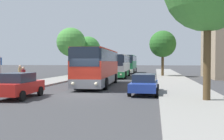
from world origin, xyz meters
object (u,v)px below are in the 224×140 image
object	(u,v)px
bus_rear	(128,64)
tree_right_near	(163,44)
parked_car_left_curb	(18,85)
bus_stop_sign	(0,69)
bus_middle	(119,65)
tree_left_far	(88,49)
tree_left_near	(71,42)
parked_car_right_near	(144,84)
pedestrian_walking_back	(23,77)
pedestrian_waiting_near	(20,74)
bus_front	(98,67)

from	to	relation	value
bus_rear	tree_right_near	size ratio (longest dim) A/B	1.78
parked_car_left_curb	bus_stop_sign	world-z (taller)	bus_stop_sign
bus_middle	tree_left_far	distance (m)	6.50
tree_left_near	parked_car_left_curb	bearing A→B (deg)	-79.87
bus_middle	tree_right_near	size ratio (longest dim) A/B	1.66
bus_rear	parked_car_left_curb	distance (m)	36.96
bus_stop_sign	tree_left_near	distance (m)	18.60
parked_car_right_near	pedestrian_walking_back	distance (m)	9.78
bus_middle	pedestrian_walking_back	world-z (taller)	bus_middle
bus_middle	tree_right_near	distance (m)	7.59
tree_left_near	tree_right_near	size ratio (longest dim) A/B	1.05
bus_middle	pedestrian_walking_back	size ratio (longest dim) A/B	6.63
bus_stop_sign	bus_middle	bearing A→B (deg)	69.30
parked_car_right_near	tree_left_far	xyz separation A→B (m)	(-9.90, 22.27, 3.53)
parked_car_left_curb	tree_left_near	size ratio (longest dim) A/B	0.57
tree_left_far	pedestrian_waiting_near	bearing A→B (deg)	-96.29
bus_front	bus_rear	distance (m)	27.88
bus_rear	tree_left_far	world-z (taller)	tree_left_far
bus_front	tree_right_near	size ratio (longest dim) A/B	1.66
tree_left_near	bus_rear	bearing A→B (deg)	63.32
pedestrian_waiting_near	bus_front	bearing A→B (deg)	6.82
bus_rear	pedestrian_waiting_near	size ratio (longest dim) A/B	6.75
pedestrian_waiting_near	parked_car_left_curb	bearing A→B (deg)	-63.37
pedestrian_walking_back	tree_left_far	distance (m)	21.39
parked_car_left_curb	parked_car_right_near	bearing A→B (deg)	22.31
bus_stop_sign	tree_left_far	distance (m)	21.55
bus_middle	parked_car_left_curb	size ratio (longest dim) A/B	2.80
bus_rear	tree_left_near	world-z (taller)	tree_left_near
bus_rear	parked_car_left_curb	xyz separation A→B (m)	(-3.14, -36.81, -1.06)
pedestrian_waiting_near	tree_right_near	xyz separation A→B (m)	(13.69, 17.61, 3.88)
bus_front	tree_left_far	world-z (taller)	tree_left_far
bus_front	bus_rear	size ratio (longest dim) A/B	0.93
tree_left_far	pedestrian_walking_back	bearing A→B (deg)	-89.48
parked_car_right_near	tree_left_near	xyz separation A→B (m)	(-11.69, 19.22, 4.44)
tree_left_far	tree_right_near	world-z (taller)	tree_right_near
bus_front	pedestrian_walking_back	size ratio (longest dim) A/B	6.60
bus_front	bus_middle	bearing A→B (deg)	87.90
bus_rear	pedestrian_waiting_near	world-z (taller)	bus_rear
bus_stop_sign	tree_left_near	world-z (taller)	tree_left_near
pedestrian_waiting_near	pedestrian_walking_back	xyz separation A→B (m)	(2.15, -3.41, -0.05)
bus_front	parked_car_right_near	distance (m)	7.30
tree_left_far	tree_left_near	bearing A→B (deg)	-120.40
parked_car_left_curb	pedestrian_walking_back	bearing A→B (deg)	113.53
bus_stop_sign	tree_right_near	size ratio (longest dim) A/B	0.37
parked_car_right_near	bus_stop_sign	world-z (taller)	bus_stop_sign
tree_left_far	tree_right_near	xyz separation A→B (m)	(11.74, -0.11, 0.69)
parked_car_left_curb	pedestrian_waiting_near	size ratio (longest dim) A/B	2.25
tree_right_near	bus_middle	bearing A→B (deg)	-158.25
bus_middle	parked_car_left_curb	bearing A→B (deg)	-99.43
bus_stop_sign	tree_left_near	xyz separation A→B (m)	(-0.10, 18.28, 3.47)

